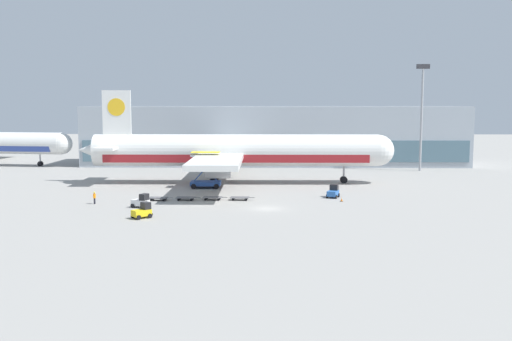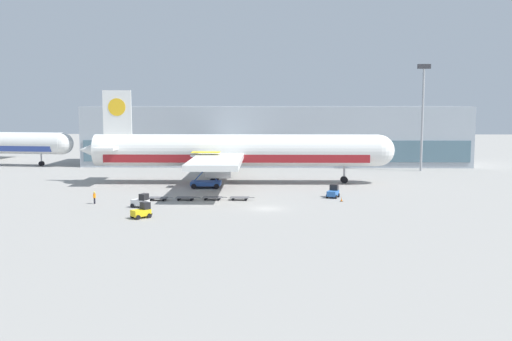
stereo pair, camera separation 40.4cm
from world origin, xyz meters
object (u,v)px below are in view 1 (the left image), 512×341
at_px(airplane_main, 232,152).
at_px(ground_crew_near, 94,197).
at_px(baggage_dolly_trail, 240,198).
at_px(scissor_lift_loader, 206,175).
at_px(baggage_tug_mid, 141,201).
at_px(baggage_tug_foreground, 333,192).
at_px(baggage_dolly_lead, 158,198).
at_px(light_mast, 422,109).
at_px(baggage_dolly_third, 213,197).
at_px(baggage_tug_far, 143,211).
at_px(traffic_cone_near, 342,199).
at_px(baggage_dolly_second, 186,198).

distance_m(airplane_main, ground_crew_near, 29.71).
bearing_deg(baggage_dolly_trail, scissor_lift_loader, 120.85).
relative_size(baggage_tug_mid, ground_crew_near, 1.54).
bearing_deg(baggage_dolly_trail, ground_crew_near, -166.29).
bearing_deg(ground_crew_near, baggage_tug_foreground, 117.24).
bearing_deg(ground_crew_near, airplane_main, 157.13).
relative_size(baggage_tug_foreground, baggage_dolly_lead, 0.74).
bearing_deg(light_mast, baggage_tug_mid, -138.13).
bearing_deg(baggage_tug_mid, baggage_dolly_third, 58.07).
distance_m(baggage_tug_foreground, ground_crew_near, 36.09).
bearing_deg(baggage_dolly_lead, ground_crew_near, -156.36).
bearing_deg(scissor_lift_loader, airplane_main, 54.74).
xyz_separation_m(baggage_tug_far, baggage_dolly_trail, (11.77, 13.86, -0.49)).
xyz_separation_m(scissor_lift_loader, baggage_dolly_third, (2.39, -12.69, -1.94)).
distance_m(scissor_lift_loader, baggage_tug_mid, 20.58).
relative_size(baggage_dolly_third, traffic_cone_near, 5.69).
distance_m(baggage_dolly_trail, traffic_cone_near, 15.33).
xyz_separation_m(baggage_dolly_lead, baggage_dolly_third, (8.17, 0.63, 0.00)).
relative_size(baggage_dolly_second, baggage_dolly_third, 1.00).
bearing_deg(baggage_dolly_second, traffic_cone_near, 2.41).
bearing_deg(baggage_tug_foreground, scissor_lift_loader, 86.37).
relative_size(baggage_tug_foreground, baggage_tug_far, 1.01).
distance_m(baggage_dolly_second, baggage_dolly_trail, 8.19).
relative_size(airplane_main, traffic_cone_near, 88.21).
height_order(airplane_main, baggage_dolly_lead, airplane_main).
distance_m(airplane_main, traffic_cone_near, 26.97).
height_order(airplane_main, baggage_tug_foreground, airplane_main).
bearing_deg(ground_crew_near, baggage_tug_mid, 86.17).
bearing_deg(baggage_tug_far, baggage_dolly_trail, 7.43).
bearing_deg(light_mast, baggage_dolly_second, -139.18).
distance_m(baggage_tug_far, baggage_dolly_second, 14.11).
bearing_deg(baggage_tug_mid, light_mast, 64.82).
bearing_deg(scissor_lift_loader, baggage_dolly_lead, -113.90).
relative_size(airplane_main, baggage_tug_foreground, 20.88).
bearing_deg(airplane_main, scissor_lift_loader, -125.26).
relative_size(light_mast, baggage_tug_mid, 8.26).
distance_m(baggage_tug_far, baggage_dolly_third, 15.91).
xyz_separation_m(baggage_tug_far, baggage_dolly_second, (3.58, 13.63, -0.49)).
distance_m(baggage_dolly_lead, baggage_dolly_third, 8.20).
bearing_deg(baggage_dolly_lead, traffic_cone_near, 3.26).
distance_m(scissor_lift_loader, ground_crew_near, 21.98).
distance_m(ground_crew_near, traffic_cone_near, 36.47).
bearing_deg(baggage_tug_far, ground_crew_near, 90.13).
relative_size(airplane_main, baggage_tug_mid, 20.81).
xyz_separation_m(airplane_main, scissor_lift_loader, (-4.23, -6.09, -3.51)).
bearing_deg(airplane_main, light_mast, 26.68).
relative_size(airplane_main, ground_crew_near, 32.05).
bearing_deg(baggage_tug_foreground, airplane_main, 68.00).
bearing_deg(scissor_lift_loader, baggage_tug_far, -101.55).
height_order(light_mast, baggage_tug_foreground, light_mast).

